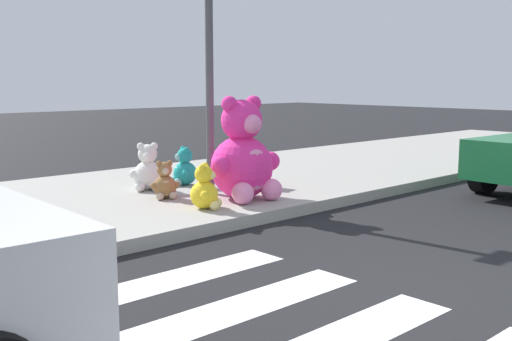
{
  "coord_description": "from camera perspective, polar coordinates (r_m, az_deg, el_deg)",
  "views": [
    {
      "loc": [
        -4.26,
        -2.22,
        1.73
      ],
      "look_at": [
        1.12,
        3.6,
        0.55
      ],
      "focal_mm": 42.89,
      "sensor_mm": 36.0,
      "label": 1
    }
  ],
  "objects": [
    {
      "name": "plush_red",
      "position": [
        9.27,
        -1.1,
        0.39
      ],
      "size": [
        0.52,
        0.49,
        0.69
      ],
      "color": "red",
      "rests_on": "sidewalk"
    },
    {
      "name": "plush_white",
      "position": [
        8.95,
        -10.04,
        -0.05
      ],
      "size": [
        0.48,
        0.49,
        0.69
      ],
      "color": "white",
      "rests_on": "sidewalk"
    },
    {
      "name": "ground_plane",
      "position": [
        5.1,
        18.92,
        -11.83
      ],
      "size": [
        60.0,
        60.0,
        0.0
      ],
      "primitive_type": "plane",
      "color": "black"
    },
    {
      "name": "plush_yellow",
      "position": [
        7.56,
        -4.74,
        -1.87
      ],
      "size": [
        0.4,
        0.41,
        0.57
      ],
      "color": "yellow",
      "rests_on": "sidewalk"
    },
    {
      "name": "plush_pink_large",
      "position": [
        8.12,
        -1.18,
        1.17
      ],
      "size": [
        1.06,
        0.95,
        1.37
      ],
      "color": "#F22D93",
      "rests_on": "sidewalk"
    },
    {
      "name": "sign_pole",
      "position": [
        8.45,
        -4.36,
        9.24
      ],
      "size": [
        0.56,
        0.11,
        3.2
      ],
      "color": "#4C4C51",
      "rests_on": "sidewalk"
    },
    {
      "name": "plush_brown",
      "position": [
        8.27,
        -8.49,
        -1.19
      ],
      "size": [
        0.37,
        0.37,
        0.51
      ],
      "color": "olive",
      "rests_on": "sidewalk"
    },
    {
      "name": "plush_teal",
      "position": [
        9.3,
        -6.75,
        0.08
      ],
      "size": [
        0.41,
        0.44,
        0.58
      ],
      "color": "teal",
      "rests_on": "sidewalk"
    },
    {
      "name": "sidewalk",
      "position": [
        8.71,
        -12.69,
        -2.69
      ],
      "size": [
        28.0,
        4.4,
        0.15
      ],
      "primitive_type": "cube",
      "color": "#9E9B93",
      "rests_on": "ground_plane"
    }
  ]
}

